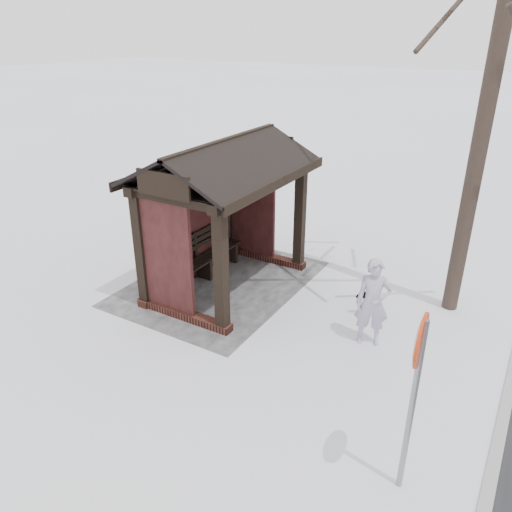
{
  "coord_description": "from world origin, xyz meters",
  "views": [
    {
      "loc": [
        7.67,
        5.28,
        5.01
      ],
      "look_at": [
        0.18,
        0.8,
        0.95
      ],
      "focal_mm": 35.0,
      "sensor_mm": 36.0,
      "label": 1
    }
  ],
  "objects_px": {
    "road_sign": "(417,369)",
    "bus_shelter": "(219,186)",
    "dog": "(369,298)",
    "pedestrian": "(373,303)"
  },
  "relations": [
    {
      "from": "road_sign",
      "to": "bus_shelter",
      "type": "bearing_deg",
      "value": -126.71
    },
    {
      "from": "dog",
      "to": "bus_shelter",
      "type": "bearing_deg",
      "value": -162.46
    },
    {
      "from": "road_sign",
      "to": "pedestrian",
      "type": "bearing_deg",
      "value": -157.1
    },
    {
      "from": "bus_shelter",
      "to": "dog",
      "type": "distance_m",
      "value": 3.63
    },
    {
      "from": "pedestrian",
      "to": "road_sign",
      "type": "bearing_deg",
      "value": -83.41
    },
    {
      "from": "bus_shelter",
      "to": "pedestrian",
      "type": "height_order",
      "value": "bus_shelter"
    },
    {
      "from": "pedestrian",
      "to": "road_sign",
      "type": "xyz_separation_m",
      "value": [
        2.67,
        1.3,
        0.92
      ]
    },
    {
      "from": "pedestrian",
      "to": "dog",
      "type": "height_order",
      "value": "pedestrian"
    },
    {
      "from": "bus_shelter",
      "to": "pedestrian",
      "type": "relative_size",
      "value": 2.29
    },
    {
      "from": "bus_shelter",
      "to": "pedestrian",
      "type": "bearing_deg",
      "value": 82.37
    }
  ]
}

